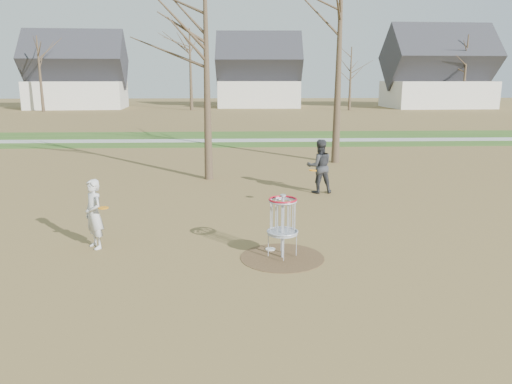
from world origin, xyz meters
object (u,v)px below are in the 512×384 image
disc_grounded (270,249)px  disc_golf_basket (283,217)px  player_standing (94,214)px  player_throwing (319,166)px

disc_grounded → disc_golf_basket: bearing=-66.0°
player_standing → disc_grounded: player_standing is taller
player_standing → disc_golf_basket: bearing=39.1°
player_throwing → disc_grounded: size_ratio=8.09×
player_throwing → disc_golf_basket: 6.32m
player_throwing → disc_grounded: 5.99m
player_throwing → disc_golf_basket: (-1.78, -6.07, 0.02)m
player_standing → player_throwing: 7.93m
disc_golf_basket → player_throwing: bearing=73.6°
disc_golf_basket → player_standing: bearing=168.9°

